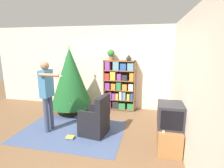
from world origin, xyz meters
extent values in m
plane|color=brown|center=(0.00, 0.00, 0.00)|extent=(14.00, 14.00, 0.00)
cube|color=beige|center=(0.00, 2.27, 1.30)|extent=(8.00, 0.10, 2.60)
cube|color=beige|center=(2.06, 0.00, 1.30)|extent=(0.10, 8.00, 2.60)
cube|color=#3D4C70|center=(-0.39, 0.31, 0.00)|extent=(2.42, 1.65, 0.01)
cube|color=brown|center=(-0.02, 2.05, 0.78)|extent=(0.03, 0.30, 1.56)
cube|color=brown|center=(0.92, 2.05, 0.78)|extent=(0.03, 0.30, 1.56)
cube|color=brown|center=(0.45, 2.05, 1.54)|extent=(0.98, 0.30, 0.03)
cube|color=brown|center=(0.45, 2.19, 0.78)|extent=(0.98, 0.01, 1.56)
cube|color=brown|center=(0.45, 2.05, 0.03)|extent=(0.95, 0.30, 0.03)
cube|color=#843889|center=(0.12, 2.03, 0.15)|extent=(0.16, 0.27, 0.21)
cube|color=#232328|center=(0.34, 2.01, 0.16)|extent=(0.19, 0.23, 0.23)
cube|color=#2D7A42|center=(0.55, 2.02, 0.13)|extent=(0.20, 0.25, 0.18)
cube|color=#2D7A42|center=(0.81, 2.03, 0.14)|extent=(0.19, 0.27, 0.18)
cube|color=brown|center=(0.45, 2.05, 0.34)|extent=(0.95, 0.30, 0.03)
cube|color=orange|center=(0.05, 2.02, 0.44)|extent=(0.08, 0.24, 0.18)
cube|color=#843889|center=(0.17, 2.01, 0.46)|extent=(0.09, 0.23, 0.21)
cube|color=#843889|center=(0.29, 2.03, 0.44)|extent=(0.10, 0.27, 0.18)
cube|color=gold|center=(0.39, 2.04, 0.44)|extent=(0.07, 0.29, 0.18)
cube|color=beige|center=(0.50, 2.03, 0.48)|extent=(0.08, 0.27, 0.25)
cube|color=#5B899E|center=(0.61, 2.03, 0.47)|extent=(0.09, 0.27, 0.24)
cube|color=gold|center=(0.74, 2.03, 0.45)|extent=(0.08, 0.27, 0.19)
cube|color=#284C93|center=(0.85, 2.01, 0.46)|extent=(0.07, 0.23, 0.22)
cube|color=brown|center=(0.45, 2.05, 0.64)|extent=(0.95, 0.30, 0.03)
cube|color=#843889|center=(0.09, 2.01, 0.76)|extent=(0.14, 0.23, 0.20)
cube|color=orange|center=(0.28, 2.04, 0.75)|extent=(0.14, 0.28, 0.19)
cube|color=#2D7A42|center=(0.44, 2.02, 0.77)|extent=(0.14, 0.24, 0.24)
cube|color=orange|center=(0.62, 2.01, 0.75)|extent=(0.14, 0.22, 0.18)
cube|color=beige|center=(0.81, 2.02, 0.75)|extent=(0.14, 0.25, 0.20)
cube|color=brown|center=(0.45, 2.05, 0.95)|extent=(0.95, 0.30, 0.03)
cube|color=#B22D28|center=(0.08, 2.00, 1.06)|extent=(0.15, 0.21, 0.20)
cube|color=gold|center=(0.26, 2.03, 1.09)|extent=(0.16, 0.26, 0.25)
cube|color=#843889|center=(0.45, 2.03, 1.06)|extent=(0.12, 0.27, 0.20)
cube|color=#232328|center=(0.62, 2.04, 1.04)|extent=(0.16, 0.28, 0.17)
cube|color=orange|center=(0.83, 2.04, 1.08)|extent=(0.12, 0.28, 0.23)
cube|color=brown|center=(0.45, 2.05, 1.25)|extent=(0.95, 0.30, 0.03)
cube|color=#843889|center=(0.09, 2.03, 1.39)|extent=(0.15, 0.27, 0.25)
cube|color=#5B899E|center=(0.35, 2.03, 1.39)|extent=(0.18, 0.27, 0.26)
cube|color=#284C93|center=(0.57, 2.02, 1.37)|extent=(0.18, 0.25, 0.21)
cube|color=#5B899E|center=(0.79, 2.01, 1.38)|extent=(0.18, 0.23, 0.22)
cube|color=#996638|center=(1.78, 0.10, 0.24)|extent=(0.43, 0.75, 0.47)
cube|color=#28282D|center=(1.78, 0.10, 0.70)|extent=(0.46, 0.52, 0.46)
cube|color=black|center=(1.78, -0.16, 0.70)|extent=(0.38, 0.01, 0.36)
cube|color=white|center=(1.65, -0.12, 0.48)|extent=(0.04, 0.12, 0.02)
cylinder|color=#4C3323|center=(-0.90, 1.46, 0.05)|extent=(0.36, 0.36, 0.10)
cylinder|color=brown|center=(-0.90, 1.46, 0.16)|extent=(0.08, 0.08, 0.12)
cone|color=#195123|center=(-0.90, 1.46, 1.08)|extent=(1.22, 1.22, 1.72)
sphere|color=red|center=(-0.76, 1.52, 1.47)|extent=(0.05, 0.05, 0.05)
sphere|color=silver|center=(-1.20, 1.88, 0.41)|extent=(0.06, 0.06, 0.06)
sphere|color=silver|center=(-0.73, 0.98, 0.45)|extent=(0.05, 0.05, 0.05)
sphere|color=silver|center=(-1.09, 1.59, 1.26)|extent=(0.06, 0.06, 0.06)
sphere|color=#335BB2|center=(-0.42, 1.38, 0.49)|extent=(0.05, 0.05, 0.05)
sphere|color=#335BB2|center=(-1.00, 1.44, 1.66)|extent=(0.06, 0.06, 0.06)
sphere|color=#E5CC4C|center=(-0.90, 1.46, 1.97)|extent=(0.07, 0.07, 0.07)
cube|color=black|center=(0.16, 0.35, 0.21)|extent=(0.64, 0.64, 0.42)
cube|color=black|center=(0.39, 0.32, 0.67)|extent=(0.20, 0.57, 0.50)
cube|color=black|center=(0.20, 0.59, 0.52)|extent=(0.51, 0.16, 0.20)
cube|color=black|center=(0.12, 0.11, 0.52)|extent=(0.51, 0.16, 0.20)
cylinder|color=#38425B|center=(-0.93, 0.36, 0.42)|extent=(0.11, 0.11, 0.84)
cylinder|color=#38425B|center=(-0.94, 0.18, 0.42)|extent=(0.11, 0.11, 0.84)
cube|color=teal|center=(-0.93, 0.27, 1.15)|extent=(0.20, 0.33, 0.63)
cylinder|color=#8C6647|center=(-0.92, 0.47, 1.12)|extent=(0.07, 0.07, 0.50)
cylinder|color=#8C6647|center=(-0.71, 0.06, 1.39)|extent=(0.48, 0.10, 0.07)
cube|color=white|center=(-0.47, 0.04, 1.39)|extent=(0.11, 0.04, 0.03)
sphere|color=#8C6647|center=(-0.93, 0.27, 1.56)|extent=(0.19, 0.19, 0.19)
cylinder|color=#935B38|center=(0.18, 2.05, 1.62)|extent=(0.14, 0.14, 0.12)
sphere|color=#2D7033|center=(0.18, 2.05, 1.77)|extent=(0.22, 0.22, 0.22)
cylinder|color=#473828|center=(0.72, 2.05, 1.58)|extent=(0.12, 0.12, 0.04)
cone|color=black|center=(0.72, 2.05, 1.67)|extent=(0.20, 0.20, 0.14)
cube|color=beige|center=(-0.48, 1.02, 0.01)|extent=(0.23, 0.15, 0.03)
cube|color=#284C93|center=(-0.48, 1.02, 0.05)|extent=(0.17, 0.12, 0.03)
cube|color=#284C93|center=(-0.48, 1.01, 0.08)|extent=(0.24, 0.19, 0.03)
cube|color=#284C93|center=(-0.28, 0.01, 0.01)|extent=(0.18, 0.18, 0.03)
cube|color=gold|center=(-0.28, 0.01, 0.04)|extent=(0.17, 0.12, 0.03)
camera|label=1|loc=(1.37, -3.19, 1.99)|focal=28.00mm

